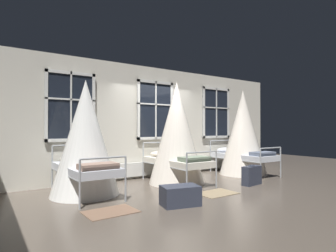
{
  "coord_description": "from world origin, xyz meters",
  "views": [
    {
      "loc": [
        -3.96,
        -5.3,
        1.31
      ],
      "look_at": [
        -0.3,
        0.17,
        1.38
      ],
      "focal_mm": 29.63,
      "sensor_mm": 36.0,
      "label": 1
    }
  ],
  "objects_px": {
    "cot_third": "(243,134)",
    "suitcase_dark": "(252,175)",
    "cot_first": "(85,139)",
    "cot_second": "(177,134)",
    "travel_trunk": "(180,196)"
  },
  "relations": [
    {
      "from": "cot_first",
      "to": "cot_second",
      "type": "bearing_deg",
      "value": -92.63
    },
    {
      "from": "cot_first",
      "to": "travel_trunk",
      "type": "bearing_deg",
      "value": -148.03
    },
    {
      "from": "cot_second",
      "to": "travel_trunk",
      "type": "relative_size",
      "value": 3.83
    },
    {
      "from": "cot_third",
      "to": "travel_trunk",
      "type": "distance_m",
      "value": 3.95
    },
    {
      "from": "cot_third",
      "to": "suitcase_dark",
      "type": "xyz_separation_m",
      "value": [
        -1.03,
        -1.16,
        -0.96
      ]
    },
    {
      "from": "cot_second",
      "to": "cot_third",
      "type": "bearing_deg",
      "value": -90.08
    },
    {
      "from": "cot_third",
      "to": "cot_second",
      "type": "bearing_deg",
      "value": 90.31
    },
    {
      "from": "cot_third",
      "to": "travel_trunk",
      "type": "xyz_separation_m",
      "value": [
        -3.46,
        -1.63,
        -1.01
      ]
    },
    {
      "from": "cot_second",
      "to": "travel_trunk",
      "type": "bearing_deg",
      "value": 146.35
    },
    {
      "from": "cot_first",
      "to": "cot_second",
      "type": "xyz_separation_m",
      "value": [
        2.22,
        -0.04,
        0.07
      ]
    },
    {
      "from": "cot_first",
      "to": "suitcase_dark",
      "type": "bearing_deg",
      "value": -110.46
    },
    {
      "from": "cot_third",
      "to": "cot_first",
      "type": "bearing_deg",
      "value": 90.01
    },
    {
      "from": "cot_third",
      "to": "suitcase_dark",
      "type": "relative_size",
      "value": 4.2
    },
    {
      "from": "cot_first",
      "to": "travel_trunk",
      "type": "xyz_separation_m",
      "value": [
        1.12,
        -1.68,
        -0.94
      ]
    },
    {
      "from": "cot_third",
      "to": "suitcase_dark",
      "type": "height_order",
      "value": "cot_third"
    }
  ]
}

